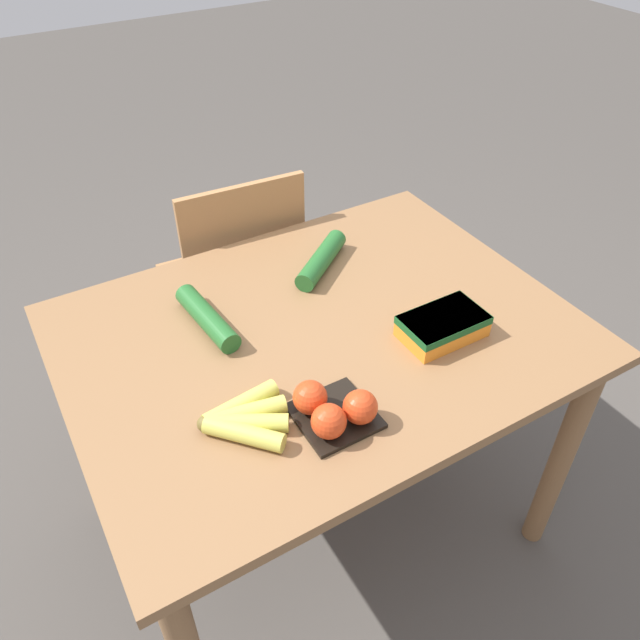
{
  "coord_description": "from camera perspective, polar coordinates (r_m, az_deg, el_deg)",
  "views": [
    {
      "loc": [
        -0.57,
        -0.97,
        1.74
      ],
      "look_at": [
        0.0,
        0.0,
        0.8
      ],
      "focal_mm": 35.0,
      "sensor_mm": 36.0,
      "label": 1
    }
  ],
  "objects": [
    {
      "name": "cucumber_far",
      "position": [
        1.5,
        -10.28,
        0.2
      ],
      "size": [
        0.07,
        0.24,
        0.05
      ],
      "color": "#236028",
      "rests_on": "dining_table"
    },
    {
      "name": "ground_plane",
      "position": [
        2.07,
        0.0,
        -17.32
      ],
      "size": [
        12.0,
        12.0,
        0.0
      ],
      "primitive_type": "plane",
      "color": "#4C4742"
    },
    {
      "name": "chair",
      "position": [
        2.12,
        -7.58,
        3.15
      ],
      "size": [
        0.44,
        0.43,
        0.92
      ],
      "rotation": [
        0.0,
        0.0,
        3.08
      ],
      "color": "#A87547",
      "rests_on": "ground_plane"
    },
    {
      "name": "banana_bunch",
      "position": [
        1.27,
        -7.06,
        -8.96
      ],
      "size": [
        0.18,
        0.17,
        0.04
      ],
      "color": "brown",
      "rests_on": "dining_table"
    },
    {
      "name": "carrot_bag",
      "position": [
        1.47,
        11.17,
        -0.4
      ],
      "size": [
        0.2,
        0.12,
        0.06
      ],
      "color": "orange",
      "rests_on": "dining_table"
    },
    {
      "name": "tomato_pack",
      "position": [
        1.25,
        1.22,
        -8.21
      ],
      "size": [
        0.16,
        0.16,
        0.08
      ],
      "color": "black",
      "rests_on": "dining_table"
    },
    {
      "name": "cucumber_near",
      "position": [
        1.67,
        0.13,
        5.52
      ],
      "size": [
        0.22,
        0.18,
        0.05
      ],
      "color": "#236028",
      "rests_on": "dining_table"
    },
    {
      "name": "dining_table",
      "position": [
        1.56,
        0.0,
        -4.02
      ],
      "size": [
        1.18,
        0.9,
        0.77
      ],
      "color": "olive",
      "rests_on": "ground_plane"
    }
  ]
}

